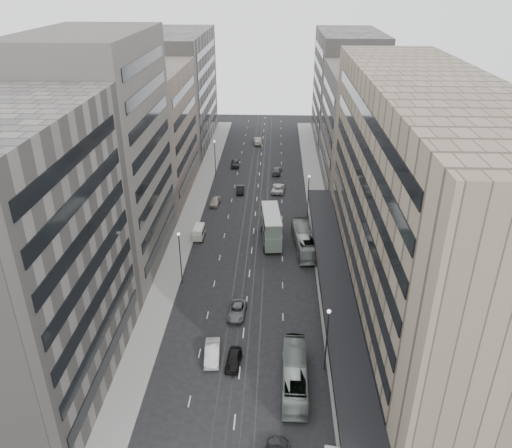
% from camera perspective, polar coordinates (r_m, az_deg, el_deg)
% --- Properties ---
extents(ground, '(220.00, 220.00, 0.00)m').
position_cam_1_polar(ground, '(63.65, -1.50, -12.91)').
color(ground, black).
rests_on(ground, ground).
extents(sidewalk_right, '(4.00, 125.00, 0.15)m').
position_cam_1_polar(sidewalk_right, '(95.78, 7.16, 1.47)').
color(sidewalk_right, gray).
rests_on(sidewalk_right, ground).
extents(sidewalk_left, '(4.00, 125.00, 0.15)m').
position_cam_1_polar(sidewalk_left, '(96.70, -7.15, 1.72)').
color(sidewalk_left, gray).
rests_on(sidewalk_left, ground).
extents(department_store, '(19.20, 60.00, 30.00)m').
position_cam_1_polar(department_store, '(64.89, 18.10, 2.05)').
color(department_store, gray).
rests_on(department_store, ground).
extents(building_right_mid, '(15.00, 28.00, 24.00)m').
position_cam_1_polar(building_right_mid, '(106.37, 12.17, 10.53)').
color(building_right_mid, '#534E48').
rests_on(building_right_mid, ground).
extents(building_right_far, '(15.00, 32.00, 28.00)m').
position_cam_1_polar(building_right_far, '(134.76, 10.31, 14.92)').
color(building_right_far, slate).
rests_on(building_right_far, ground).
extents(building_left_a, '(15.00, 28.00, 30.00)m').
position_cam_1_polar(building_left_a, '(54.42, -25.59, -4.21)').
color(building_left_a, slate).
rests_on(building_left_a, ground).
extents(building_left_b, '(15.00, 26.00, 34.00)m').
position_cam_1_polar(building_left_b, '(76.17, -17.18, 7.47)').
color(building_left_b, '#534E48').
rests_on(building_left_b, ground).
extents(building_left_c, '(15.00, 28.00, 25.00)m').
position_cam_1_polar(building_left_c, '(102.13, -12.16, 10.15)').
color(building_left_c, '#74655A').
rests_on(building_left_c, ground).
extents(building_left_d, '(15.00, 38.00, 28.00)m').
position_cam_1_polar(building_left_d, '(133.04, -8.85, 14.87)').
color(building_left_d, slate).
rests_on(building_left_d, ground).
extents(lamp_right_near, '(0.44, 0.44, 8.32)m').
position_cam_1_polar(lamp_right_near, '(56.69, 8.15, -12.21)').
color(lamp_right_near, '#262628').
rests_on(lamp_right_near, ground).
extents(lamp_right_far, '(0.44, 0.44, 8.32)m').
position_cam_1_polar(lamp_right_far, '(91.25, 6.01, 3.74)').
color(lamp_right_far, '#262628').
rests_on(lamp_right_far, ground).
extents(lamp_left_near, '(0.44, 0.44, 8.32)m').
position_cam_1_polar(lamp_left_near, '(71.69, -8.69, -3.20)').
color(lamp_left_near, '#262628').
rests_on(lamp_left_near, ground).
extents(lamp_left_far, '(0.44, 0.44, 8.32)m').
position_cam_1_polar(lamp_left_far, '(110.57, -4.72, 7.95)').
color(lamp_left_far, '#262628').
rests_on(lamp_left_far, ground).
extents(bus_near, '(2.87, 11.23, 3.11)m').
position_cam_1_polar(bus_near, '(56.87, 4.44, -16.71)').
color(bus_near, gray).
rests_on(bus_near, ground).
extents(bus_far, '(4.02, 12.28, 3.36)m').
position_cam_1_polar(bus_far, '(81.73, 5.49, -1.85)').
color(bus_far, gray).
rests_on(bus_far, ground).
extents(double_decker, '(3.78, 10.03, 5.37)m').
position_cam_1_polar(double_decker, '(83.18, 1.76, -0.24)').
color(double_decker, slate).
rests_on(double_decker, ground).
extents(panel_van, '(1.82, 3.57, 2.23)m').
position_cam_1_polar(panel_van, '(85.40, -6.55, -0.92)').
color(panel_van, beige).
rests_on(panel_van, ground).
extents(sedan_0, '(1.95, 4.25, 1.41)m').
position_cam_1_polar(sedan_0, '(59.71, -2.59, -15.22)').
color(sedan_0, black).
rests_on(sedan_0, ground).
extents(sedan_1, '(2.04, 4.95, 1.59)m').
position_cam_1_polar(sedan_1, '(60.62, -5.03, -14.43)').
color(sedan_1, silver).
rests_on(sedan_1, ground).
extents(sedan_2, '(2.48, 4.90, 1.33)m').
position_cam_1_polar(sedan_2, '(67.00, -2.19, -9.88)').
color(sedan_2, slate).
rests_on(sedan_2, ground).
extents(sedan_4, '(2.10, 4.33, 1.43)m').
position_cam_1_polar(sedan_4, '(97.91, -4.69, 2.58)').
color(sedan_4, '#B1A393').
rests_on(sedan_4, ground).
extents(sedan_5, '(1.57, 4.13, 1.34)m').
position_cam_1_polar(sedan_5, '(103.25, -1.82, 3.95)').
color(sedan_5, black).
rests_on(sedan_5, ground).
extents(sedan_6, '(2.95, 5.60, 1.50)m').
position_cam_1_polar(sedan_6, '(103.81, 2.55, 4.12)').
color(sedan_6, silver).
rests_on(sedan_6, ground).
extents(sedan_7, '(2.45, 5.11, 1.44)m').
position_cam_1_polar(sedan_7, '(113.60, 2.40, 6.14)').
color(sedan_7, '#515153').
rests_on(sedan_7, ground).
extents(sedan_8, '(2.18, 4.83, 1.61)m').
position_cam_1_polar(sedan_8, '(117.98, -2.38, 6.98)').
color(sedan_8, '#252527').
rests_on(sedan_8, ground).
extents(sedan_9, '(2.37, 5.39, 1.72)m').
position_cam_1_polar(sedan_9, '(134.35, 0.17, 9.51)').
color(sedan_9, '#AAA28D').
rests_on(sedan_9, ground).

